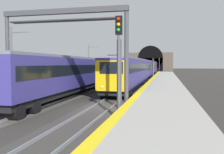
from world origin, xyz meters
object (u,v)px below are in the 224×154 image
(railway_signal_mid, at_px, (153,67))
(catenary_mast_near, at_px, (12,60))
(train_main_approaching, at_px, (144,69))
(railway_signal_far, at_px, (159,64))
(overhead_signal_gantry, at_px, (63,33))
(train_adjacent_platform, at_px, (96,71))
(catenary_mast_far, at_px, (89,61))
(railway_signal_near, at_px, (119,58))

(railway_signal_mid, bearing_deg, catenary_mast_near, -26.06)
(train_main_approaching, bearing_deg, railway_signal_far, 177.85)
(overhead_signal_gantry, height_order, catenary_mast_near, catenary_mast_near)
(train_adjacent_platform, xyz_separation_m, catenary_mast_far, (17.39, 6.66, 1.55))
(train_main_approaching, height_order, overhead_signal_gantry, overhead_signal_gantry)
(overhead_signal_gantry, distance_m, catenary_mast_far, 34.70)
(railway_signal_far, bearing_deg, overhead_signal_gantry, -3.12)
(railway_signal_mid, height_order, catenary_mast_far, catenary_mast_far)
(railway_signal_near, height_order, catenary_mast_near, catenary_mast_near)
(train_adjacent_platform, relative_size, railway_signal_mid, 9.36)
(overhead_signal_gantry, relative_size, catenary_mast_near, 1.27)
(train_adjacent_platform, relative_size, railway_signal_near, 6.97)
(train_main_approaching, bearing_deg, railway_signal_near, 3.08)
(railway_signal_mid, bearing_deg, train_main_approaching, -91.51)
(railway_signal_near, relative_size, railway_signal_far, 1.06)
(train_main_approaching, distance_m, railway_signal_far, 44.09)
(catenary_mast_near, xyz_separation_m, catenary_mast_far, (26.25, -0.01, 0.12))
(railway_signal_mid, relative_size, overhead_signal_gantry, 0.49)
(train_adjacent_platform, height_order, railway_signal_near, railway_signal_near)
(overhead_signal_gantry, relative_size, catenary_mast_far, 1.23)
(railway_signal_mid, distance_m, railway_signal_far, 44.09)
(railway_signal_mid, distance_m, catenary_mast_far, 13.50)
(railway_signal_near, height_order, railway_signal_mid, railway_signal_near)
(overhead_signal_gantry, bearing_deg, catenary_mast_near, 51.74)
(train_main_approaching, relative_size, catenary_mast_far, 8.33)
(railway_signal_far, distance_m, catenary_mast_far, 47.19)
(railway_signal_near, xyz_separation_m, catenary_mast_far, (35.52, 13.40, 0.26))
(railway_signal_far, height_order, catenary_mast_near, catenary_mast_near)
(train_main_approaching, bearing_deg, railway_signal_mid, 88.72)
(railway_signal_mid, distance_m, overhead_signal_gantry, 34.98)
(catenary_mast_far, bearing_deg, railway_signal_near, -159.33)
(train_adjacent_platform, bearing_deg, catenary_mast_far, 20.38)
(train_adjacent_platform, xyz_separation_m, catenary_mast_near, (-8.86, 6.66, 1.43))
(railway_signal_mid, bearing_deg, railway_signal_near, 0.00)
(train_adjacent_platform, relative_size, overhead_signal_gantry, 4.56)
(train_main_approaching, relative_size, railway_signal_far, 11.00)
(catenary_mast_near, relative_size, catenary_mast_far, 0.97)
(railway_signal_near, relative_size, overhead_signal_gantry, 0.65)
(railway_signal_far, relative_size, catenary_mast_near, 0.78)
(railway_signal_mid, height_order, overhead_signal_gantry, overhead_signal_gantry)
(train_main_approaching, distance_m, railway_signal_mid, 1.87)
(overhead_signal_gantry, height_order, catenary_mast_far, catenary_mast_far)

